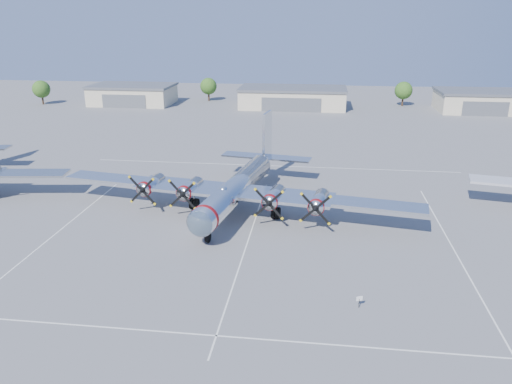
# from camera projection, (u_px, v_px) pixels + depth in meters

# --- Properties ---
(ground) EXTENTS (260.00, 260.00, 0.00)m
(ground) POSITION_uv_depth(u_px,v_px,m) (253.00, 225.00, 59.18)
(ground) COLOR #5E5E60
(ground) RESTS_ON ground
(parking_lines) EXTENTS (60.00, 50.08, 0.01)m
(parking_lines) POSITION_uv_depth(u_px,v_px,m) (251.00, 231.00, 57.55)
(parking_lines) COLOR silver
(parking_lines) RESTS_ON ground
(hangar_west) EXTENTS (22.60, 14.60, 5.40)m
(hangar_west) POSITION_uv_depth(u_px,v_px,m) (133.00, 94.00, 140.30)
(hangar_west) COLOR beige
(hangar_west) RESTS_ON ground
(hangar_center) EXTENTS (28.60, 14.60, 5.40)m
(hangar_center) POSITION_uv_depth(u_px,v_px,m) (293.00, 97.00, 134.98)
(hangar_center) COLOR beige
(hangar_center) RESTS_ON ground
(hangar_east) EXTENTS (20.60, 14.60, 5.40)m
(hangar_east) POSITION_uv_depth(u_px,v_px,m) (478.00, 101.00, 129.30)
(hangar_east) COLOR beige
(hangar_east) RESTS_ON ground
(tree_far_west) EXTENTS (4.80, 4.80, 6.64)m
(tree_far_west) POSITION_uv_depth(u_px,v_px,m) (41.00, 89.00, 139.05)
(tree_far_west) COLOR #382619
(tree_far_west) RESTS_ON ground
(tree_west) EXTENTS (4.80, 4.80, 6.64)m
(tree_west) POSITION_uv_depth(u_px,v_px,m) (208.00, 86.00, 144.95)
(tree_west) COLOR #382619
(tree_west) RESTS_ON ground
(tree_east) EXTENTS (4.80, 4.80, 6.64)m
(tree_east) POSITION_uv_depth(u_px,v_px,m) (404.00, 91.00, 136.58)
(tree_east) COLOR #382619
(tree_east) RESTS_ON ground
(main_bomber_b29) EXTENTS (50.36, 38.47, 10.13)m
(main_bomber_b29) POSITION_uv_depth(u_px,v_px,m) (239.00, 208.00, 64.34)
(main_bomber_b29) COLOR silver
(main_bomber_b29) RESTS_ON ground
(info_placard) EXTENTS (0.54, 0.24, 1.07)m
(info_placard) POSITION_uv_depth(u_px,v_px,m) (359.00, 300.00, 42.12)
(info_placard) COLOR black
(info_placard) RESTS_ON ground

